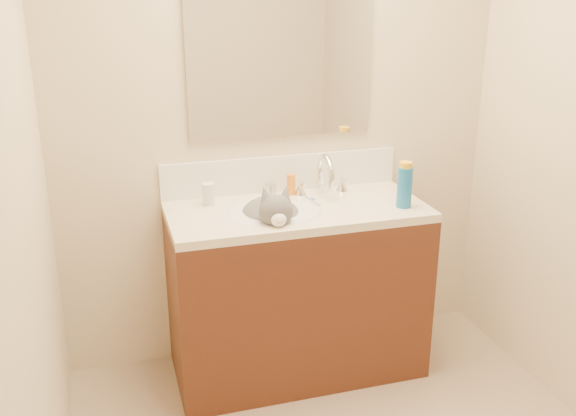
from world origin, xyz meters
TOP-DOWN VIEW (x-y plane):
  - room_shell at (0.00, 0.00)m, footprint 2.24×2.54m
  - vanity_cabinet at (0.00, 0.97)m, footprint 1.20×0.55m
  - counter_slab at (0.00, 0.97)m, footprint 1.20×0.55m
  - basin at (-0.12, 0.94)m, footprint 0.45×0.36m
  - faucet at (0.18, 1.11)m, footprint 0.28×0.20m
  - cat at (-0.13, 0.94)m, footprint 0.33×0.42m
  - backsplash at (0.00, 1.24)m, footprint 1.20×0.02m
  - mirror at (0.00, 1.24)m, footprint 0.90×0.02m
  - pill_bottle at (-0.39, 1.13)m, footprint 0.07×0.07m
  - pill_label at (-0.39, 1.13)m, footprint 0.07×0.07m
  - silver_jar at (-0.07, 1.18)m, footprint 0.06×0.06m
  - amber_bottle at (0.03, 1.16)m, footprint 0.05×0.05m
  - toothbrush at (0.10, 1.04)m, footprint 0.03×0.14m
  - toothbrush_head at (0.10, 1.04)m, footprint 0.02×0.03m
  - spray_can at (0.48, 0.84)m, footprint 0.07×0.07m
  - spray_cap at (0.48, 0.84)m, footprint 0.06×0.06m

SIDE VIEW (x-z plane):
  - vanity_cabinet at x=0.00m, z-range 0.00..0.82m
  - basin at x=-0.12m, z-range 0.72..0.86m
  - cat at x=-0.13m, z-range 0.67..0.99m
  - counter_slab at x=0.00m, z-range 0.82..0.86m
  - toothbrush at x=0.10m, z-range 0.86..0.87m
  - toothbrush_head at x=0.10m, z-range 0.86..0.87m
  - silver_jar at x=-0.07m, z-range 0.86..0.92m
  - pill_label at x=-0.39m, z-range 0.89..0.92m
  - amber_bottle at x=0.03m, z-range 0.86..0.96m
  - pill_bottle at x=-0.39m, z-range 0.86..0.96m
  - faucet at x=0.18m, z-range 0.84..1.05m
  - backsplash at x=0.00m, z-range 0.86..1.04m
  - spray_can at x=0.48m, z-range 0.86..1.05m
  - spray_cap at x=0.48m, z-range 1.04..1.08m
  - room_shell at x=0.00m, z-range 0.23..2.75m
  - mirror at x=0.00m, z-range 1.14..1.94m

